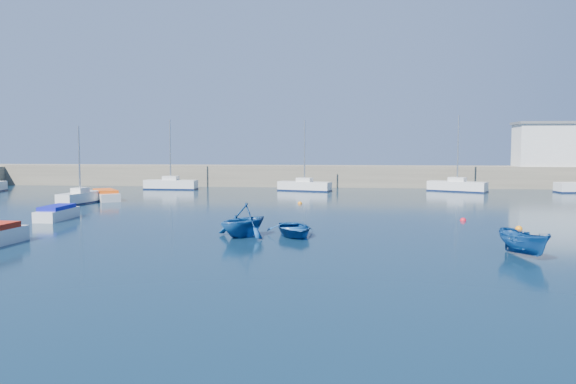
# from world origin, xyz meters

# --- Properties ---
(ground) EXTENTS (220.00, 220.00, 0.00)m
(ground) POSITION_xyz_m (0.00, 0.00, 0.00)
(ground) COLOR #0C2236
(ground) RESTS_ON ground
(back_wall) EXTENTS (96.00, 4.50, 2.60)m
(back_wall) POSITION_xyz_m (0.00, 46.00, 1.30)
(back_wall) COLOR #766D5A
(back_wall) RESTS_ON ground
(harbor_office) EXTENTS (10.00, 4.00, 5.00)m
(harbor_office) POSITION_xyz_m (30.00, 46.00, 5.10)
(harbor_office) COLOR silver
(harbor_office) RESTS_ON back_wall
(sailboat_3) EXTENTS (2.09, 5.15, 6.74)m
(sailboat_3) POSITION_xyz_m (-18.20, 22.27, 0.55)
(sailboat_3) COLOR silver
(sailboat_3) RESTS_ON ground
(sailboat_5) EXTENTS (6.11, 1.91, 8.06)m
(sailboat_5) POSITION_xyz_m (-15.51, 39.01, 0.61)
(sailboat_5) COLOR silver
(sailboat_5) RESTS_ON ground
(sailboat_6) EXTENTS (6.16, 3.30, 7.87)m
(sailboat_6) POSITION_xyz_m (0.11, 38.40, 0.59)
(sailboat_6) COLOR silver
(sailboat_6) RESTS_ON ground
(sailboat_7) EXTENTS (6.40, 4.55, 8.38)m
(sailboat_7) POSITION_xyz_m (16.97, 39.43, 0.63)
(sailboat_7) COLOR silver
(sailboat_7) RESTS_ON ground
(motorboat_1) EXTENTS (1.50, 4.00, 0.97)m
(motorboat_1) POSITION_xyz_m (-14.71, 11.90, 0.46)
(motorboat_1) COLOR silver
(motorboat_1) RESTS_ON ground
(motorboat_2) EXTENTS (4.20, 4.94, 1.00)m
(motorboat_2) POSITION_xyz_m (-17.37, 25.53, 0.47)
(motorboat_2) COLOR silver
(motorboat_2) RESTS_ON ground
(dinghy_center) EXTENTS (3.64, 4.36, 0.78)m
(dinghy_center) POSITION_xyz_m (1.98, 6.69, 0.39)
(dinghy_center) COLOR navy
(dinghy_center) RESTS_ON ground
(dinghy_left) EXTENTS (4.40, 4.56, 1.84)m
(dinghy_left) POSITION_xyz_m (-0.75, 6.04, 0.92)
(dinghy_left) COLOR navy
(dinghy_left) RESTS_ON ground
(dinghy_right) EXTENTS (2.21, 3.38, 1.22)m
(dinghy_right) POSITION_xyz_m (12.90, 1.94, 0.61)
(dinghy_right) COLOR navy
(dinghy_right) RESTS_ON ground
(buoy_1) EXTENTS (0.42, 0.42, 0.42)m
(buoy_1) POSITION_xyz_m (12.64, 14.17, 0.00)
(buoy_1) COLOR red
(buoy_1) RESTS_ON ground
(buoy_2) EXTENTS (0.42, 0.42, 0.42)m
(buoy_2) POSITION_xyz_m (15.20, 10.61, 0.00)
(buoy_2) COLOR orange
(buoy_2) RESTS_ON ground
(buoy_3) EXTENTS (0.39, 0.39, 0.39)m
(buoy_3) POSITION_xyz_m (0.81, 24.32, 0.00)
(buoy_3) COLOR orange
(buoy_3) RESTS_ON ground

